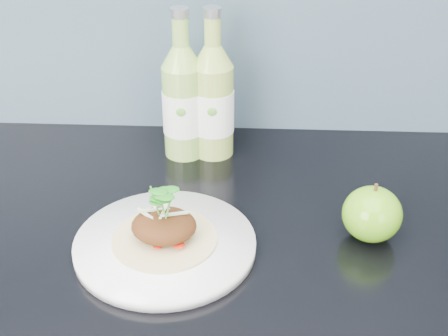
{
  "coord_description": "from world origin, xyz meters",
  "views": [
    {
      "loc": [
        0.06,
        0.9,
        1.45
      ],
      "look_at": [
        0.03,
        1.66,
        1.0
      ],
      "focal_mm": 50.0,
      "sensor_mm": 36.0,
      "label": 1
    }
  ],
  "objects_px": {
    "dinner_plate": "(165,245)",
    "cider_bottle_right": "(213,101)",
    "green_apple": "(372,214)",
    "cider_bottle_left": "(183,102)"
  },
  "relations": [
    {
      "from": "green_apple",
      "to": "cider_bottle_right",
      "type": "relative_size",
      "value": 0.34
    },
    {
      "from": "cider_bottle_left",
      "to": "cider_bottle_right",
      "type": "xyz_separation_m",
      "value": [
        0.05,
        0.0,
        0.0
      ]
    },
    {
      "from": "green_apple",
      "to": "cider_bottle_left",
      "type": "bearing_deg",
      "value": 141.16
    },
    {
      "from": "dinner_plate",
      "to": "cider_bottle_right",
      "type": "xyz_separation_m",
      "value": [
        0.05,
        0.28,
        0.09
      ]
    },
    {
      "from": "green_apple",
      "to": "cider_bottle_left",
      "type": "xyz_separation_m",
      "value": [
        -0.29,
        0.24,
        0.06
      ]
    },
    {
      "from": "dinner_plate",
      "to": "green_apple",
      "type": "bearing_deg",
      "value": 8.42
    },
    {
      "from": "dinner_plate",
      "to": "green_apple",
      "type": "xyz_separation_m",
      "value": [
        0.29,
        0.04,
        0.03
      ]
    },
    {
      "from": "dinner_plate",
      "to": "cider_bottle_left",
      "type": "distance_m",
      "value": 0.29
    },
    {
      "from": "dinner_plate",
      "to": "green_apple",
      "type": "distance_m",
      "value": 0.3
    },
    {
      "from": "cider_bottle_right",
      "to": "dinner_plate",
      "type": "bearing_deg",
      "value": -79.38
    }
  ]
}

